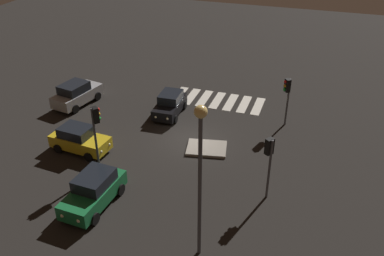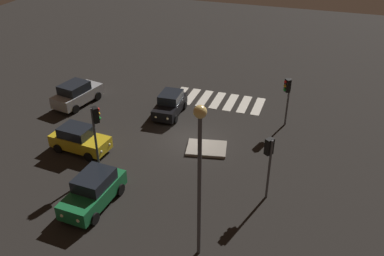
{
  "view_description": "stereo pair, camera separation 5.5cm",
  "coord_description": "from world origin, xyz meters",
  "px_view_note": "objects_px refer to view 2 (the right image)",
  "views": [
    {
      "loc": [
        -8.0,
        23.78,
        15.56
      ],
      "look_at": [
        0.0,
        0.0,
        1.0
      ],
      "focal_mm": 38.94,
      "sensor_mm": 36.0,
      "label": 1
    },
    {
      "loc": [
        -8.05,
        23.77,
        15.56
      ],
      "look_at": [
        0.0,
        0.0,
        1.0
      ],
      "focal_mm": 38.94,
      "sensor_mm": 36.0,
      "label": 2
    }
  ],
  "objects_px": {
    "car_green": "(93,191)",
    "traffic_light_north": "(96,124)",
    "traffic_light_west": "(269,154)",
    "traffic_island": "(207,148)",
    "car_yellow": "(79,139)",
    "car_black": "(170,104)",
    "street_lamp": "(200,160)",
    "traffic_light_south": "(287,91)",
    "car_silver": "(77,94)"
  },
  "relations": [
    {
      "from": "car_black",
      "to": "traffic_light_north",
      "type": "distance_m",
      "value": 9.02
    },
    {
      "from": "car_silver",
      "to": "car_yellow",
      "type": "bearing_deg",
      "value": -136.07
    },
    {
      "from": "street_lamp",
      "to": "traffic_island",
      "type": "bearing_deg",
      "value": -75.45
    },
    {
      "from": "street_lamp",
      "to": "car_green",
      "type": "bearing_deg",
      "value": -13.42
    },
    {
      "from": "car_green",
      "to": "car_silver",
      "type": "xyz_separation_m",
      "value": [
        7.74,
        -10.59,
        0.01
      ]
    },
    {
      "from": "street_lamp",
      "to": "car_silver",
      "type": "bearing_deg",
      "value": -40.2
    },
    {
      "from": "car_yellow",
      "to": "traffic_light_west",
      "type": "relative_size",
      "value": 1.08
    },
    {
      "from": "traffic_light_south",
      "to": "street_lamp",
      "type": "height_order",
      "value": "street_lamp"
    },
    {
      "from": "car_black",
      "to": "traffic_island",
      "type": "bearing_deg",
      "value": 43.67
    },
    {
      "from": "traffic_light_west",
      "to": "car_yellow",
      "type": "bearing_deg",
      "value": 33.18
    },
    {
      "from": "traffic_light_west",
      "to": "car_green",
      "type": "bearing_deg",
      "value": 59.64
    },
    {
      "from": "car_black",
      "to": "traffic_light_north",
      "type": "xyz_separation_m",
      "value": [
        1.31,
        8.55,
        2.56
      ]
    },
    {
      "from": "car_black",
      "to": "car_green",
      "type": "bearing_deg",
      "value": -3.24
    },
    {
      "from": "car_silver",
      "to": "traffic_light_west",
      "type": "height_order",
      "value": "traffic_light_west"
    },
    {
      "from": "traffic_island",
      "to": "car_yellow",
      "type": "bearing_deg",
      "value": 19.21
    },
    {
      "from": "car_black",
      "to": "street_lamp",
      "type": "height_order",
      "value": "street_lamp"
    },
    {
      "from": "traffic_light_south",
      "to": "street_lamp",
      "type": "bearing_deg",
      "value": 44.91
    },
    {
      "from": "car_green",
      "to": "street_lamp",
      "type": "distance_m",
      "value": 8.24
    },
    {
      "from": "car_silver",
      "to": "traffic_light_south",
      "type": "xyz_separation_m",
      "value": [
        -16.55,
        -1.93,
        1.9
      ]
    },
    {
      "from": "traffic_light_north",
      "to": "traffic_light_south",
      "type": "relative_size",
      "value": 1.21
    },
    {
      "from": "car_yellow",
      "to": "car_silver",
      "type": "xyz_separation_m",
      "value": [
        3.97,
        -6.01,
        0.07
      ]
    },
    {
      "from": "traffic_island",
      "to": "traffic_light_north",
      "type": "height_order",
      "value": "traffic_light_north"
    },
    {
      "from": "traffic_light_south",
      "to": "traffic_light_west",
      "type": "distance_m",
      "value": 8.76
    },
    {
      "from": "car_green",
      "to": "car_black",
      "type": "bearing_deg",
      "value": -176.96
    },
    {
      "from": "car_green",
      "to": "traffic_light_north",
      "type": "distance_m",
      "value": 4.0
    },
    {
      "from": "traffic_island",
      "to": "car_green",
      "type": "bearing_deg",
      "value": 59.63
    },
    {
      "from": "traffic_island",
      "to": "car_yellow",
      "type": "distance_m",
      "value": 8.63
    },
    {
      "from": "car_yellow",
      "to": "car_black",
      "type": "bearing_deg",
      "value": 65.63
    },
    {
      "from": "car_silver",
      "to": "traffic_light_west",
      "type": "relative_size",
      "value": 1.18
    },
    {
      "from": "car_black",
      "to": "traffic_light_west",
      "type": "height_order",
      "value": "traffic_light_west"
    },
    {
      "from": "car_yellow",
      "to": "car_silver",
      "type": "height_order",
      "value": "car_silver"
    },
    {
      "from": "car_yellow",
      "to": "traffic_light_south",
      "type": "distance_m",
      "value": 15.01
    },
    {
      "from": "traffic_light_north",
      "to": "traffic_light_west",
      "type": "distance_m",
      "value": 10.21
    },
    {
      "from": "car_yellow",
      "to": "car_green",
      "type": "distance_m",
      "value": 5.94
    },
    {
      "from": "traffic_island",
      "to": "car_green",
      "type": "relative_size",
      "value": 0.68
    },
    {
      "from": "car_yellow",
      "to": "car_silver",
      "type": "relative_size",
      "value": 0.91
    },
    {
      "from": "car_green",
      "to": "street_lamp",
      "type": "height_order",
      "value": "street_lamp"
    },
    {
      "from": "car_silver",
      "to": "traffic_light_west",
      "type": "bearing_deg",
      "value": -101.78
    },
    {
      "from": "car_yellow",
      "to": "car_green",
      "type": "xyz_separation_m",
      "value": [
        -3.77,
        4.58,
        0.06
      ]
    },
    {
      "from": "car_black",
      "to": "traffic_light_south",
      "type": "height_order",
      "value": "traffic_light_south"
    },
    {
      "from": "traffic_light_north",
      "to": "traffic_light_west",
      "type": "relative_size",
      "value": 1.16
    },
    {
      "from": "car_black",
      "to": "car_yellow",
      "type": "bearing_deg",
      "value": -32.17
    },
    {
      "from": "car_black",
      "to": "traffic_light_north",
      "type": "bearing_deg",
      "value": -11.38
    },
    {
      "from": "traffic_island",
      "to": "car_yellow",
      "type": "xyz_separation_m",
      "value": [
        8.11,
        2.83,
        0.78
      ]
    },
    {
      "from": "car_green",
      "to": "car_silver",
      "type": "bearing_deg",
      "value": -140.26
    },
    {
      "from": "traffic_light_north",
      "to": "car_green",
      "type": "bearing_deg",
      "value": -119.2
    },
    {
      "from": "car_silver",
      "to": "street_lamp",
      "type": "relative_size",
      "value": 0.57
    },
    {
      "from": "car_green",
      "to": "traffic_island",
      "type": "bearing_deg",
      "value": 153.21
    },
    {
      "from": "car_yellow",
      "to": "traffic_light_north",
      "type": "xyz_separation_m",
      "value": [
        -2.57,
        1.69,
        2.54
      ]
    },
    {
      "from": "car_green",
      "to": "traffic_light_north",
      "type": "relative_size",
      "value": 0.98
    }
  ]
}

